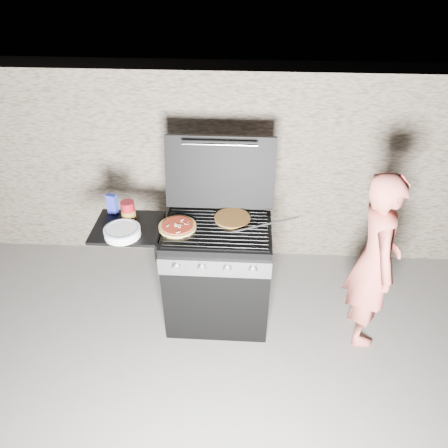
# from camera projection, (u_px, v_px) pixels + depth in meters

# --- Properties ---
(ground) EXTENTS (50.00, 50.00, 0.00)m
(ground) POSITION_uv_depth(u_px,v_px,m) (218.00, 315.00, 3.73)
(ground) COLOR #6A635B
(stone_wall) EXTENTS (8.00, 0.35, 1.80)m
(stone_wall) POSITION_uv_depth(u_px,v_px,m) (225.00, 164.00, 4.07)
(stone_wall) COLOR gray
(stone_wall) RESTS_ON ground
(gas_grill) EXTENTS (1.34, 0.79, 0.91)m
(gas_grill) POSITION_uv_depth(u_px,v_px,m) (186.00, 274.00, 3.48)
(gas_grill) COLOR black
(gas_grill) RESTS_ON ground
(pizza_topped) EXTENTS (0.36, 0.36, 0.03)m
(pizza_topped) POSITION_uv_depth(u_px,v_px,m) (178.00, 226.00, 3.20)
(pizza_topped) COLOR #BE7F4D
(pizza_topped) RESTS_ON gas_grill
(pizza_plain) EXTENTS (0.30, 0.30, 0.01)m
(pizza_plain) POSITION_uv_depth(u_px,v_px,m) (232.00, 218.00, 3.30)
(pizza_plain) COLOR #AF7E34
(pizza_plain) RESTS_ON gas_grill
(sauce_jar) EXTENTS (0.11, 0.11, 0.16)m
(sauce_jar) POSITION_uv_depth(u_px,v_px,m) (128.00, 211.00, 3.26)
(sauce_jar) COLOR maroon
(sauce_jar) RESTS_ON gas_grill
(blue_carton) EXTENTS (0.09, 0.06, 0.16)m
(blue_carton) POSITION_uv_depth(u_px,v_px,m) (112.00, 204.00, 3.34)
(blue_carton) COLOR navy
(blue_carton) RESTS_ON gas_grill
(plate_stack) EXTENTS (0.26, 0.26, 0.06)m
(plate_stack) POSITION_uv_depth(u_px,v_px,m) (122.00, 232.00, 3.13)
(plate_stack) COLOR white
(plate_stack) RESTS_ON gas_grill
(person) EXTENTS (0.36, 0.54, 1.45)m
(person) POSITION_uv_depth(u_px,v_px,m) (374.00, 261.00, 3.18)
(person) COLOR #E56B5B
(person) RESTS_ON ground
(tongs) EXTENTS (0.50, 0.11, 0.10)m
(tongs) POSITION_uv_depth(u_px,v_px,m) (265.00, 224.00, 3.16)
(tongs) COLOR black
(tongs) RESTS_ON gas_grill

